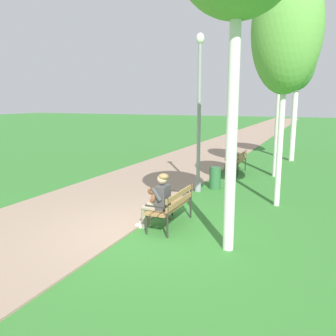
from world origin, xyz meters
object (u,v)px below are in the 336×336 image
(park_bench_mid, at_px, (237,160))
(lamp_post_near, at_px, (199,113))
(birch_tree_fourth, at_px, (298,60))
(birch_tree_third, at_px, (283,37))
(person_seated_on_near_bench, at_px, (159,199))
(park_bench_near, at_px, (172,204))
(birch_tree_second, at_px, (287,30))
(dog_brown, at_px, (158,205))
(litter_bin, at_px, (215,178))

(park_bench_mid, xyz_separation_m, lamp_post_near, (-0.50, -3.21, 1.91))
(birch_tree_fourth, bearing_deg, birch_tree_third, -93.74)
(person_seated_on_near_bench, bearing_deg, birch_tree_fourth, 79.91)
(park_bench_near, xyz_separation_m, birch_tree_second, (1.95, 2.58, 3.96))
(park_bench_near, xyz_separation_m, dog_brown, (-0.62, 0.54, -0.25))
(lamp_post_near, bearing_deg, litter_bin, 53.10)
(dog_brown, distance_m, birch_tree_third, 7.80)
(person_seated_on_near_bench, relative_size, litter_bin, 1.79)
(park_bench_near, distance_m, park_bench_mid, 6.37)
(person_seated_on_near_bench, height_order, birch_tree_fourth, birch_tree_fourth)
(birch_tree_second, bearing_deg, park_bench_near, -126.99)
(dog_brown, relative_size, birch_tree_third, 0.12)
(dog_brown, bearing_deg, park_bench_near, -40.85)
(person_seated_on_near_bench, distance_m, birch_tree_fourth, 11.50)
(lamp_post_near, height_order, birch_tree_fourth, birch_tree_fourth)
(birch_tree_second, bearing_deg, dog_brown, -141.44)
(birch_tree_second, relative_size, birch_tree_third, 0.92)
(birch_tree_fourth, bearing_deg, person_seated_on_near_bench, -100.09)
(birch_tree_second, xyz_separation_m, litter_bin, (-2.04, 1.10, -4.12))
(dog_brown, bearing_deg, birch_tree_third, 70.75)
(person_seated_on_near_bench, bearing_deg, dog_brown, 116.67)
(park_bench_near, bearing_deg, birch_tree_second, 53.01)
(park_bench_mid, distance_m, person_seated_on_near_bench, 6.66)
(person_seated_on_near_bench, distance_m, lamp_post_near, 3.87)
(park_bench_mid, xyz_separation_m, dog_brown, (-0.63, -5.83, -0.25))
(person_seated_on_near_bench, relative_size, dog_brown, 1.58)
(park_bench_mid, height_order, person_seated_on_near_bench, person_seated_on_near_bench)
(park_bench_near, xyz_separation_m, birch_tree_third, (1.43, 6.41, 4.46))
(person_seated_on_near_bench, distance_m, birch_tree_second, 5.22)
(birch_tree_second, relative_size, birch_tree_fourth, 1.00)
(park_bench_mid, height_order, litter_bin, park_bench_mid)
(birch_tree_second, relative_size, litter_bin, 8.66)
(lamp_post_near, distance_m, birch_tree_fourth, 7.83)
(park_bench_mid, xyz_separation_m, birch_tree_second, (1.94, -3.78, 3.96))
(birch_tree_third, bearing_deg, park_bench_near, -102.57)
(person_seated_on_near_bench, relative_size, birch_tree_third, 0.19)
(birch_tree_second, distance_m, birch_tree_fourth, 7.78)
(person_seated_on_near_bench, bearing_deg, litter_bin, 88.32)
(park_bench_mid, height_order, dog_brown, park_bench_mid)
(birch_tree_third, bearing_deg, birch_tree_second, -82.30)
(birch_tree_third, xyz_separation_m, birch_tree_fourth, (0.26, 3.95, -0.39))
(person_seated_on_near_bench, height_order, birch_tree_third, birch_tree_third)
(park_bench_near, relative_size, park_bench_mid, 1.00)
(dog_brown, bearing_deg, birch_tree_fourth, 76.78)
(lamp_post_near, distance_m, birch_tree_second, 3.23)
(dog_brown, bearing_deg, birch_tree_second, 38.56)
(lamp_post_near, bearing_deg, birch_tree_second, -13.33)
(park_bench_mid, height_order, lamp_post_near, lamp_post_near)
(dog_brown, bearing_deg, litter_bin, 80.43)
(person_seated_on_near_bench, relative_size, birch_tree_fourth, 0.21)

